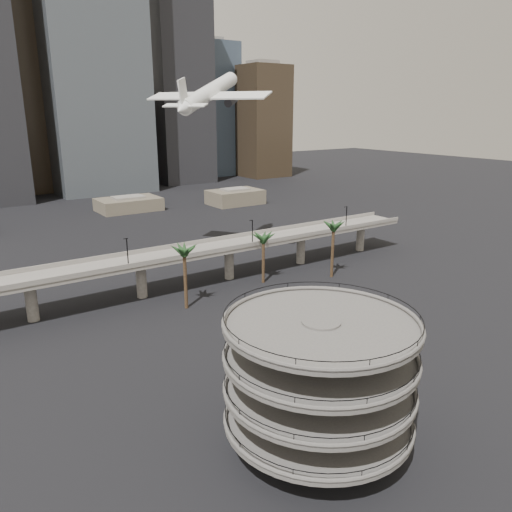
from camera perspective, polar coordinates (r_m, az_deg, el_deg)
ground at (r=74.49m, az=12.62°, el=-15.44°), size 700.00×700.00×0.00m
parking_ramp at (r=59.07m, az=7.23°, el=-13.09°), size 22.20×22.20×17.35m
overpass at (r=112.58m, az=-7.89°, el=-0.03°), size 130.00×9.30×14.70m
palm_trees at (r=109.88m, az=1.02°, el=1.93°), size 42.40×10.40×14.00m
low_buildings at (r=195.52m, az=-17.70°, el=4.97°), size 135.00×27.50×6.80m
skyline at (r=266.79m, az=-21.88°, el=17.50°), size 269.00×86.00×135.02m
airborne_jet at (r=128.82m, az=-5.33°, el=18.07°), size 30.28×28.61×12.55m
car_a at (r=74.69m, az=0.01°, el=-14.17°), size 4.97×2.38×1.64m
car_b at (r=96.56m, az=12.45°, el=-7.25°), size 4.78×2.32×1.51m
car_c at (r=95.35m, az=14.99°, el=-7.74°), size 5.52×3.12×1.51m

